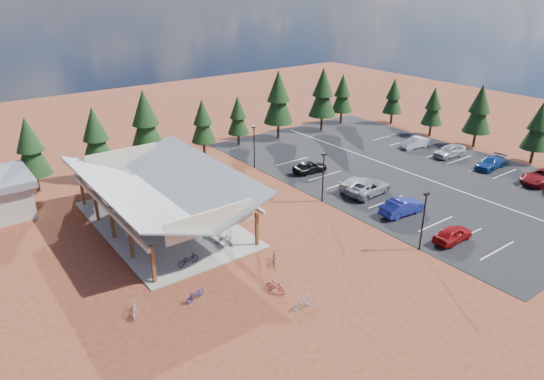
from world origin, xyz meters
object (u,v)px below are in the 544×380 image
Objects in this scene: lamp_post_1 at (323,174)px; bike_5 at (190,228)px; bike_7 at (149,195)px; bike_9 at (134,309)px; bike_3 at (122,198)px; car_9 at (415,143)px; car_1 at (402,207)px; car_6 at (544,177)px; bike_pavilion at (160,185)px; car_0 at (453,234)px; car_7 at (490,163)px; bike_14 at (242,195)px; bike_10 at (195,294)px; car_3 at (357,183)px; bike_2 at (136,214)px; car_2 at (369,187)px; lamp_post_2 at (254,144)px; bike_16 at (227,201)px; bike_4 at (223,239)px; car_8 at (450,151)px; bike_0 at (188,259)px; bike_1 at (134,231)px; bike_6 at (166,209)px; bike_13 at (304,302)px; car_4 at (310,167)px; trash_bin_0 at (237,206)px; bike_15 at (272,194)px; bike_11 at (276,286)px; trash_bin_1 at (244,206)px; bike_12 at (274,258)px; lamp_post_0 at (423,217)px.

lamp_post_1 reaches higher than bike_5.
bike_7 reaches higher than bike_9.
bike_3 is 0.38× the size of car_9.
car_6 reaches higher than car_1.
bike_pavilion is 4.79× the size of car_0.
bike_14 is at bearing -112.85° from car_7.
car_0 is at bearing -139.19° from bike_3.
car_0 is 0.72× the size of car_6.
bike_10 is 24.27m from car_3.
bike_2 is 0.96× the size of bike_10.
bike_pavilion reaches higher than car_6.
bike_9 is 0.31× the size of car_2.
lamp_post_2 reaches higher than car_3.
bike_14 is at bearing -120.13° from bike_3.
car_0 is (11.59, -17.74, 0.26)m from bike_16.
car_6 reaches higher than car_9.
car_1 is 0.87× the size of car_2.
bike_7 is (-13.89, -1.37, -2.38)m from lamp_post_2.
bike_4 is 0.33× the size of car_8.
car_7 is 10.37m from car_9.
bike_0 is 6.62m from bike_9.
bike_6 is (4.19, 2.46, -0.07)m from bike_1.
car_6 is at bearing -98.30° from car_1.
car_3 reaches higher than bike_0.
lamp_post_1 is 8.22m from car_1.
bike_13 is (5.38, -16.54, -0.06)m from bike_1.
bike_2 is at bearing 94.17° from car_4.
bike_pavilion is 21.56× the size of trash_bin_0.
bike_15 is (10.37, -3.09, -0.02)m from bike_6.
bike_11 reaches higher than bike_10.
lamp_post_2 is at bearing -130.36° from car_7.
car_9 is (21.53, -6.57, -2.24)m from lamp_post_2.
trash_bin_1 is at bearing -144.70° from bike_14.
bike_16 is (4.52, 17.28, -0.05)m from bike_13.
trash_bin_0 is at bearing 167.29° from bike_13.
trash_bin_0 is at bearing -69.60° from bike_12.
bike_pavilion is 15.83m from lamp_post_1.
lamp_post_0 reaches higher than bike_12.
car_8 reaches higher than car_3.
bike_5 reaches higher than bike_9.
car_4 is (4.20, 18.79, -2.23)m from lamp_post_0.
bike_0 is at bearing -144.24° from trash_bin_0.
bike_11 is (-5.70, -12.69, 0.04)m from trash_bin_1.
car_1 is (12.31, -11.75, 0.35)m from bike_16.
bike_7 is at bearing 129.99° from trash_bin_1.
bike_6 is 0.36× the size of car_9.
bike_5 is 0.93× the size of bike_16.
bike_6 is 3.95m from bike_7.
car_6 is at bearing -95.69° from bike_5.
bike_7 is at bearing -91.94° from bike_9.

